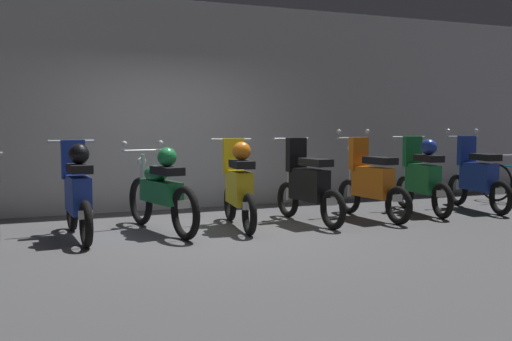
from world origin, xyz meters
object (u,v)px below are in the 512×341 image
(motorbike_slot_8, at_px, (422,176))
(motorbike_slot_9, at_px, (477,177))
(motorbike_slot_5, at_px, (239,185))
(motorbike_slot_7, at_px, (371,182))
(motorbike_slot_6, at_px, (308,185))
(motorbike_slot_3, at_px, (78,192))
(motorbike_slot_4, at_px, (161,191))

(motorbike_slot_8, relative_size, motorbike_slot_9, 1.00)
(motorbike_slot_8, height_order, motorbike_slot_9, motorbike_slot_9)
(motorbike_slot_5, distance_m, motorbike_slot_7, 2.04)
(motorbike_slot_8, distance_m, motorbike_slot_9, 1.03)
(motorbike_slot_6, relative_size, motorbike_slot_9, 1.01)
(motorbike_slot_3, height_order, motorbike_slot_9, motorbike_slot_9)
(motorbike_slot_5, relative_size, motorbike_slot_9, 1.00)
(motorbike_slot_4, distance_m, motorbike_slot_6, 2.05)
(motorbike_slot_5, height_order, motorbike_slot_9, motorbike_slot_9)
(motorbike_slot_7, distance_m, motorbike_slot_8, 1.04)
(motorbike_slot_5, height_order, motorbike_slot_8, same)
(motorbike_slot_8, xyz_separation_m, motorbike_slot_9, (1.02, -0.07, -0.04))
(motorbike_slot_6, height_order, motorbike_slot_7, motorbike_slot_7)
(motorbike_slot_4, distance_m, motorbike_slot_7, 3.07)
(motorbike_slot_4, bearing_deg, motorbike_slot_9, -0.51)
(motorbike_slot_3, xyz_separation_m, motorbike_slot_8, (5.11, 0.06, 0.00))
(motorbike_slot_6, bearing_deg, motorbike_slot_3, 178.63)
(motorbike_slot_5, distance_m, motorbike_slot_6, 1.02)
(motorbike_slot_5, distance_m, motorbike_slot_9, 4.09)
(motorbike_slot_4, height_order, motorbike_slot_6, motorbike_slot_6)
(motorbike_slot_5, bearing_deg, motorbike_slot_3, 178.63)
(motorbike_slot_4, height_order, motorbike_slot_5, motorbike_slot_5)
(motorbike_slot_3, distance_m, motorbike_slot_8, 5.11)
(motorbike_slot_3, relative_size, motorbike_slot_5, 1.00)
(motorbike_slot_4, bearing_deg, motorbike_slot_6, -3.03)
(motorbike_slot_6, xyz_separation_m, motorbike_slot_9, (3.07, 0.06, 0.00))
(motorbike_slot_7, xyz_separation_m, motorbike_slot_8, (1.03, 0.15, 0.04))
(motorbike_slot_4, xyz_separation_m, motorbike_slot_8, (4.09, 0.02, 0.04))
(motorbike_slot_5, height_order, motorbike_slot_6, same)
(motorbike_slot_3, relative_size, motorbike_slot_9, 1.01)
(motorbike_slot_9, bearing_deg, motorbike_slot_5, -179.46)
(motorbike_slot_8, bearing_deg, motorbike_slot_9, -3.74)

